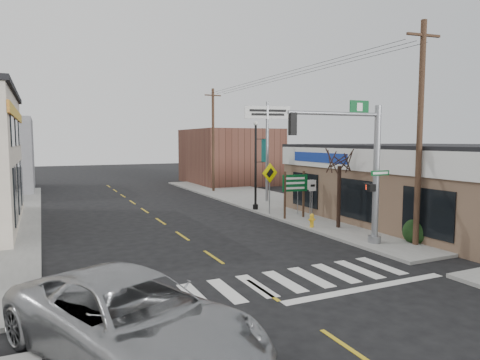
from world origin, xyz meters
name	(u,v)px	position (x,y,z in m)	size (l,w,h in m)	color
ground	(262,290)	(0.00, 0.00, 0.00)	(140.00, 140.00, 0.00)	black
sidewalk_right	(290,207)	(9.00, 13.00, 0.07)	(6.00, 38.00, 0.13)	gray
center_line	(182,236)	(0.00, 8.00, 0.01)	(0.12, 56.00, 0.01)	gold
crosswalk	(256,286)	(0.00, 0.40, 0.01)	(11.00, 2.20, 0.01)	silver
thrift_store	(439,184)	(14.50, 6.00, 2.00)	(12.00, 14.00, 4.00)	brown
bldg_distant_right	(229,156)	(12.00, 30.00, 2.80)	(8.00, 10.00, 5.60)	brown
suv	(131,319)	(-4.34, -2.49, 0.87)	(2.90, 6.29, 1.75)	#939598
traffic_signal_pole	(364,160)	(6.18, 2.80, 3.68)	(4.70, 0.37, 5.95)	gray
guide_sign	(295,188)	(6.91, 9.19, 1.84)	(1.50, 0.13, 2.62)	#4A3222
fire_hydrant	(312,220)	(6.30, 6.60, 0.51)	(0.22, 0.22, 0.69)	yellow
ped_crossing_sign	(270,179)	(6.30, 10.96, 2.17)	(1.17, 0.08, 3.01)	gray
lamp_post	(256,158)	(6.36, 12.80, 3.34)	(0.72, 0.56, 5.54)	black
dance_center_sign	(267,127)	(8.66, 15.64, 5.41)	(3.31, 0.21, 7.04)	gray
bare_tree	(340,155)	(7.50, 6.03, 3.75)	(2.30, 2.30, 4.61)	black
shrub_front	(416,232)	(8.63, 2.17, 0.56)	(1.14, 1.14, 0.86)	#153118
shrub_back	(378,215)	(10.20, 6.20, 0.53)	(1.06, 1.06, 0.80)	black
utility_pole_near	(420,132)	(8.22, 1.82, 4.81)	(1.59, 0.24, 9.14)	#412E22
utility_pole_far	(213,139)	(7.50, 23.11, 4.58)	(1.51, 0.23, 8.68)	#42261D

